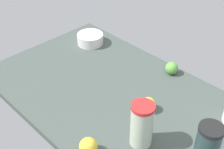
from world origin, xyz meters
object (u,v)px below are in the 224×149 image
object	(u,v)px
lemon_by_jug	(88,146)
lemon_far_back	(148,104)
tumbler_cup	(142,125)
mixing_bowl	(90,39)
shaker_bottle	(207,148)
lime_beside_bowl	(172,68)

from	to	relation	value
lemon_by_jug	lemon_far_back	bearing A→B (deg)	89.76
tumbler_cup	lemon_far_back	bearing A→B (deg)	121.80
mixing_bowl	lemon_far_back	size ratio (longest dim) A/B	2.33
shaker_bottle	lemon_far_back	size ratio (longest dim) A/B	3.06
shaker_bottle	tumbler_cup	distance (cm)	24.00
shaker_bottle	lemon_by_jug	bearing A→B (deg)	-142.46
shaker_bottle	tumbler_cup	size ratio (longest dim) A/B	1.03
tumbler_cup	lime_beside_bowl	xyz separation A→B (cm)	(-19.25, 44.92, -6.35)
lemon_by_jug	lemon_far_back	size ratio (longest dim) A/B	1.09
lemon_far_back	lime_beside_bowl	world-z (taller)	same
tumbler_cup	shaker_bottle	bearing A→B (deg)	18.07
lemon_far_back	lime_beside_bowl	bearing A→B (deg)	107.93
lime_beside_bowl	tumbler_cup	bearing A→B (deg)	-66.80
mixing_bowl	lemon_by_jug	bearing A→B (deg)	-41.54
shaker_bottle	lemon_by_jug	distance (cm)	41.87
tumbler_cup	mixing_bowl	bearing A→B (deg)	153.23
shaker_bottle	mixing_bowl	size ratio (longest dim) A/B	1.31
shaker_bottle	mixing_bowl	distance (cm)	96.97
lemon_by_jug	lemon_far_back	xyz separation A→B (cm)	(0.14, 33.68, -0.30)
lemon_by_jug	lime_beside_bowl	bearing A→B (deg)	98.39
shaker_bottle	lemon_far_back	world-z (taller)	shaker_bottle
shaker_bottle	mixing_bowl	xyz separation A→B (cm)	(-92.65, 27.79, -6.83)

